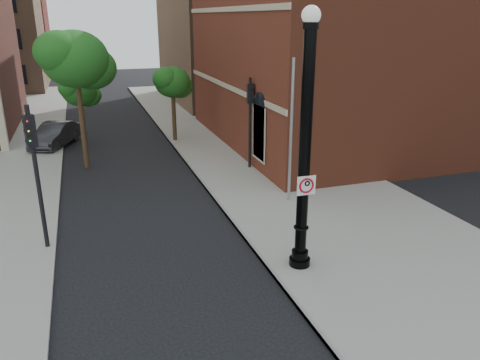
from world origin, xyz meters
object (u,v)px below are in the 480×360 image
object	(u,v)px
lamppost	(304,159)
parked_car	(55,135)
traffic_signal_right	(250,109)
no_parking_sign	(306,185)
traffic_signal_left	(34,155)

from	to	relation	value
lamppost	parked_car	xyz separation A→B (m)	(-7.35, 17.23, -2.74)
traffic_signal_right	parked_car	bearing A→B (deg)	146.33
no_parking_sign	traffic_signal_left	xyz separation A→B (m)	(-7.21, 3.86, 0.47)
parked_car	traffic_signal_left	world-z (taller)	traffic_signal_left
traffic_signal_left	traffic_signal_right	xyz separation A→B (m)	(9.05, 5.85, -0.15)
parked_car	traffic_signal_right	world-z (taller)	traffic_signal_right
traffic_signal_left	traffic_signal_right	bearing A→B (deg)	14.02
lamppost	parked_car	size ratio (longest dim) A/B	1.78
lamppost	traffic_signal_right	distance (m)	9.70
no_parking_sign	lamppost	bearing A→B (deg)	92.57
lamppost	no_parking_sign	size ratio (longest dim) A/B	13.21
lamppost	no_parking_sign	bearing A→B (deg)	-88.47
no_parking_sign	traffic_signal_right	distance (m)	9.89
no_parking_sign	traffic_signal_left	bearing A→B (deg)	152.86
traffic_signal_right	traffic_signal_left	bearing A→B (deg)	-140.81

